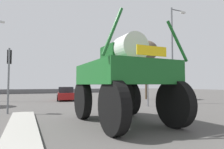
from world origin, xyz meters
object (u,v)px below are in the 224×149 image
(traffic_signal_far_left, at_px, (90,78))
(bare_tree_right, at_px, (146,51))
(oversize_sprayer, at_px, (123,77))
(traffic_signal_near_left, at_px, (9,66))
(streetlight_near_right, at_px, (173,50))
(sedan_ahead, at_px, (66,94))
(traffic_signal_near_right, at_px, (147,76))

(traffic_signal_far_left, distance_m, bare_tree_right, 13.89)
(oversize_sprayer, xyz_separation_m, traffic_signal_near_left, (-5.09, 5.38, 0.83))
(streetlight_near_right, bearing_deg, bare_tree_right, 83.66)
(oversize_sprayer, xyz_separation_m, sedan_ahead, (0.00, 14.12, -1.37))
(traffic_signal_near_right, bearing_deg, sedan_ahead, 119.76)
(sedan_ahead, xyz_separation_m, traffic_signal_near_left, (-5.09, -8.74, 2.20))
(oversize_sprayer, xyz_separation_m, streetlight_near_right, (8.76, 6.39, 3.00))
(oversize_sprayer, bearing_deg, bare_tree_right, -39.40)
(sedan_ahead, bearing_deg, streetlight_near_right, -123.20)
(streetlight_near_right, xyz_separation_m, bare_tree_right, (0.61, 5.48, 0.83))
(oversize_sprayer, relative_size, sedan_ahead, 1.32)
(traffic_signal_near_right, bearing_deg, bare_tree_right, 55.95)
(traffic_signal_far_left, bearing_deg, sedan_ahead, -120.01)
(sedan_ahead, distance_m, bare_tree_right, 10.95)
(oversize_sprayer, relative_size, traffic_signal_near_left, 1.43)
(oversize_sprayer, distance_m, traffic_signal_near_left, 7.46)
(traffic_signal_near_right, relative_size, traffic_signal_far_left, 0.83)
(sedan_ahead, relative_size, streetlight_near_right, 0.46)
(sedan_ahead, bearing_deg, traffic_signal_near_left, 158.00)
(oversize_sprayer, distance_m, bare_tree_right, 15.61)
(sedan_ahead, xyz_separation_m, streetlight_near_right, (8.76, -7.73, 4.37))
(traffic_signal_near_right, distance_m, traffic_signal_far_left, 19.78)
(traffic_signal_far_left, xyz_separation_m, streetlight_near_right, (2.41, -18.73, 2.06))
(streetlight_near_right, distance_m, bare_tree_right, 5.58)
(traffic_signal_near_left, distance_m, bare_tree_right, 16.14)
(oversize_sprayer, height_order, traffic_signal_near_right, oversize_sprayer)
(streetlight_near_right, bearing_deg, traffic_signal_near_left, -175.84)
(traffic_signal_far_left, distance_m, streetlight_near_right, 19.00)
(oversize_sprayer, relative_size, streetlight_near_right, 0.61)
(traffic_signal_near_right, xyz_separation_m, streetlight_near_right, (3.77, 1.00, 2.57))
(traffic_signal_near_left, height_order, bare_tree_right, bare_tree_right)
(oversize_sprayer, distance_m, sedan_ahead, 14.19)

